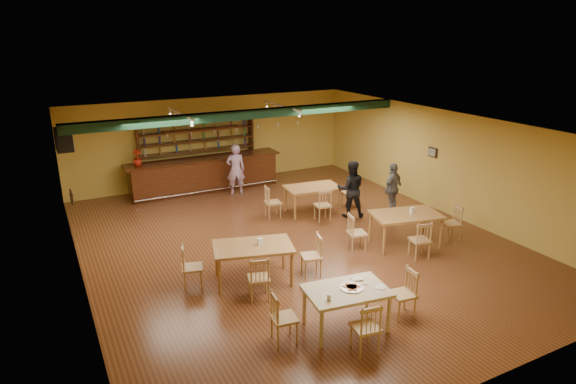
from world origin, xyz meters
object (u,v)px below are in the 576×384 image
patron_bar (236,169)px  patron_right_a (351,189)px  dining_table_b (312,199)px  near_table (346,309)px  bar_counter (205,174)px  dining_table_c (253,263)px  dining_table_d (405,229)px

patron_bar → patron_right_a: size_ratio=1.01×
dining_table_b → near_table: 6.02m
bar_counter → patron_right_a: size_ratio=3.13×
bar_counter → dining_table_c: bar_counter is taller
dining_table_c → dining_table_b: bearing=58.8°
dining_table_c → patron_right_a: (4.06, 2.29, 0.41)m
dining_table_d → near_table: size_ratio=1.15×
bar_counter → dining_table_b: bearing=-58.1°
dining_table_c → patron_bar: size_ratio=0.99×
near_table → patron_right_a: (3.29, 4.68, 0.44)m
bar_counter → patron_bar: size_ratio=3.10×
patron_bar → near_table: bearing=95.3°
dining_table_c → bar_counter: bearing=95.8°
dining_table_b → dining_table_c: 4.49m
dining_table_b → patron_bar: (-1.37, 2.64, 0.44)m
dining_table_d → bar_counter: bearing=128.1°
dining_table_b → dining_table_d: bearing=-67.9°
patron_bar → patron_right_a: (2.17, -3.44, -0.01)m
dining_table_b → near_table: bearing=-107.7°
bar_counter → patron_right_a: patron_right_a is taller
dining_table_d → patron_right_a: size_ratio=1.01×
bar_counter → dining_table_c: (-1.10, -6.56, -0.15)m
dining_table_c → patron_right_a: 4.68m
near_table → patron_right_a: 5.74m
dining_table_d → near_table: bearing=-131.4°
patron_bar → dining_table_c: bearing=84.9°
dining_table_c → patron_right_a: size_ratio=1.00×
patron_bar → patron_right_a: patron_bar is taller
bar_counter → patron_right_a: bearing=-55.2°
bar_counter → patron_right_a: 5.20m
dining_table_c → near_table: (0.77, -2.39, -0.02)m
patron_bar → dining_table_d: bearing=124.3°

